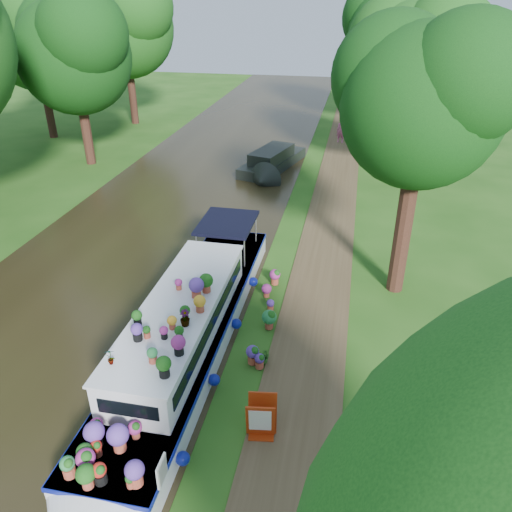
# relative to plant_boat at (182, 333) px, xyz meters

# --- Properties ---
(ground) EXTENTS (100.00, 100.00, 0.00)m
(ground) POSITION_rel_plant_boat_xyz_m (2.25, 1.97, -0.85)
(ground) COLOR #225014
(ground) RESTS_ON ground
(canal_water) EXTENTS (10.00, 100.00, 0.02)m
(canal_water) POSITION_rel_plant_boat_xyz_m (-3.75, 1.97, -0.84)
(canal_water) COLOR black
(canal_water) RESTS_ON ground
(towpath) EXTENTS (2.20, 100.00, 0.03)m
(towpath) POSITION_rel_plant_boat_xyz_m (3.45, 1.97, -0.84)
(towpath) COLOR #4A3922
(towpath) RESTS_ON ground
(plant_boat) EXTENTS (2.29, 13.52, 2.31)m
(plant_boat) POSITION_rel_plant_boat_xyz_m (0.00, 0.00, 0.00)
(plant_boat) COLOR white
(plant_boat) RESTS_ON canal_water
(tree_near_overhang) EXTENTS (5.52, 5.28, 8.99)m
(tree_near_overhang) POSITION_rel_plant_boat_xyz_m (6.04, 5.03, 5.75)
(tree_near_overhang) COLOR black
(tree_near_overhang) RESTS_ON ground
(tree_near_mid) EXTENTS (6.90, 6.60, 9.40)m
(tree_near_mid) POSITION_rel_plant_boat_xyz_m (6.73, 17.05, 5.58)
(tree_near_mid) COLOR black
(tree_near_mid) RESTS_ON ground
(tree_near_far) EXTENTS (7.59, 7.26, 10.30)m
(tree_near_far) POSITION_rel_plant_boat_xyz_m (6.23, 28.06, 6.20)
(tree_near_far) COLOR black
(tree_near_far) RESTS_ON ground
(tree_far_c) EXTENTS (7.13, 6.82, 9.59)m
(tree_far_c) POSITION_rel_plant_boat_xyz_m (-11.27, 16.05, 5.67)
(tree_far_c) COLOR black
(tree_far_c) RESTS_ON ground
(tree_far_d) EXTENTS (8.05, 7.70, 10.85)m
(tree_far_d) POSITION_rel_plant_boat_xyz_m (-12.77, 26.07, 6.54)
(tree_far_d) COLOR black
(tree_far_d) RESTS_ON ground
(tree_far_h) EXTENTS (7.82, 7.48, 10.49)m
(tree_far_h) POSITION_rel_plant_boat_xyz_m (-16.77, 21.06, 6.28)
(tree_far_h) COLOR black
(tree_far_h) RESTS_ON ground
(second_boat) EXTENTS (3.29, 6.73, 1.23)m
(second_boat) POSITION_rel_plant_boat_xyz_m (-0.40, 16.93, -0.35)
(second_boat) COLOR black
(second_boat) RESTS_ON canal_water
(sandwich_board) EXTENTS (0.70, 0.62, 1.07)m
(sandwich_board) POSITION_rel_plant_boat_xyz_m (2.70, -2.35, -0.34)
(sandwich_board) COLOR #A82E0C
(sandwich_board) RESTS_ON towpath
(pedestrian_pink) EXTENTS (0.63, 0.46, 1.59)m
(pedestrian_pink) POSITION_rel_plant_boat_xyz_m (3.21, 23.55, -0.03)
(pedestrian_pink) COLOR #C85269
(pedestrian_pink) RESTS_ON towpath
(verge_plant) EXTENTS (0.47, 0.43, 0.43)m
(verge_plant) POSITION_rel_plant_boat_xyz_m (2.30, 0.21, -0.64)
(verge_plant) COLOR #306C20
(verge_plant) RESTS_ON ground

